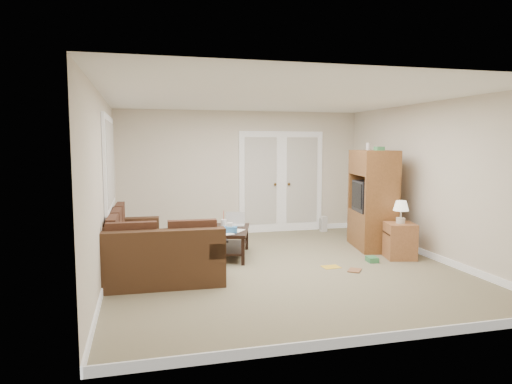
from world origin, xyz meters
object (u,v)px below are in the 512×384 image
object	(u,v)px
sectional_sofa	(144,252)
coffee_table	(231,241)
tv_armoire	(372,199)
side_cabinet	(400,238)

from	to	relation	value
sectional_sofa	coffee_table	size ratio (longest dim) A/B	2.04
coffee_table	tv_armoire	size ratio (longest dim) A/B	0.67
sectional_sofa	coffee_table	bearing A→B (deg)	24.83
sectional_sofa	coffee_table	world-z (taller)	coffee_table
coffee_table	tv_armoire	distance (m)	2.62
coffee_table	side_cabinet	xyz separation A→B (m)	(2.61, -0.79, 0.09)
sectional_sofa	side_cabinet	world-z (taller)	side_cabinet
sectional_sofa	tv_armoire	xyz separation A→B (m)	(3.93, 0.61, 0.57)
tv_armoire	coffee_table	bearing A→B (deg)	-169.29
tv_armoire	side_cabinet	bearing A→B (deg)	-75.42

